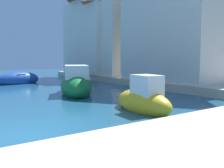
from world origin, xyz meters
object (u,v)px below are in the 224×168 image
Objects in this scene: moored_boat_9 at (18,79)px; moored_boat_1 at (76,84)px; waterfront_building_main at (182,19)px; moored_boat_5 at (143,101)px; waterfront_building_far at (104,33)px; waterfront_building_annex at (116,35)px; moored_boat_6 at (80,79)px.

moored_boat_1 is at bearing -91.62° from moored_boat_9.
moored_boat_9 is at bearing 137.19° from waterfront_building_main.
moored_boat_1 reaches higher than moored_boat_5.
waterfront_building_annex is at bearing -90.00° from waterfront_building_far.
waterfront_building_far reaches higher than moored_boat_9.
waterfront_building_main is (8.08, -0.98, 4.40)m from moored_boat_1.
moored_boat_5 is 16.01m from waterfront_building_annex.
moored_boat_1 is 9.25m from waterfront_building_main.
moored_boat_6 is at bearing 128.79° from waterfront_building_main.
moored_boat_1 is at bearing -130.07° from waterfront_building_far.
waterfront_building_far is at bearing -0.99° from moored_boat_9.
waterfront_building_annex is (9.47, -0.57, 4.02)m from moored_boat_9.
waterfront_building_main is 1.03× the size of waterfront_building_far.
moored_boat_6 is at bearing -140.35° from waterfront_building_far.
waterfront_building_annex is at bearing -15.26° from moored_boat_9.
moored_boat_5 is 11.77m from moored_boat_6.
moored_boat_9 is 0.44× the size of waterfront_building_far.
moored_boat_9 is 13.71m from waterfront_building_main.
waterfront_building_annex is at bearing -28.63° from moored_boat_5.
waterfront_building_main is (8.09, 5.03, 4.54)m from moored_boat_5.
waterfront_building_annex is at bearing 90.00° from waterfront_building_main.
waterfront_building_main reaches higher than waterfront_building_annex.
moored_boat_9 is 0.49× the size of waterfront_building_annex.
waterfront_building_main is at bearing 40.53° from moored_boat_6.
moored_boat_9 is (-1.40, 7.79, -0.20)m from moored_boat_1.
waterfront_building_main reaches higher than moored_boat_5.
waterfront_building_far is at bearing -24.57° from moored_boat_5.
waterfront_building_far is (9.47, 1.81, 4.47)m from moored_boat_9.
waterfront_building_main is at bearing -54.59° from moored_boat_9.
moored_boat_5 is 0.83× the size of moored_boat_9.
waterfront_building_annex is (5.11, 1.85, 4.00)m from moored_boat_6.
moored_boat_6 is 9.35m from waterfront_building_main.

